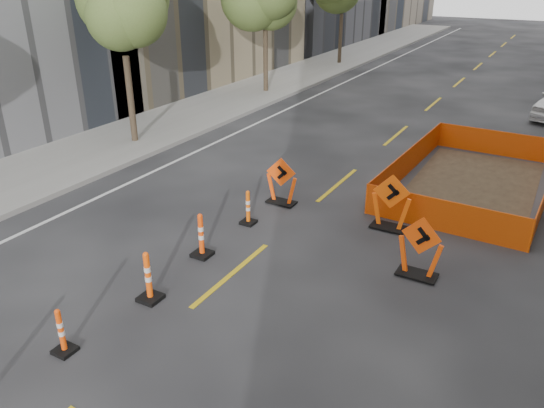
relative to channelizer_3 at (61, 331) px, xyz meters
The scene contains 12 objects.
ground_plane 1.29m from the channelizer_3, 16.42° to the right, with size 140.00×140.00×0.00m, color black.
sidewalk_left 14.06m from the channelizer_3, 123.93° to the left, with size 4.00×90.00×0.15m, color gray.
tree_l_b 12.74m from the channelizer_3, 126.87° to the left, with size 2.80×2.80×5.95m.
tree_l_c 21.34m from the channelizer_3, 110.23° to the left, with size 2.80×2.80×5.95m.
channelizer_3 is the anchor object (origin of this frame).
channelizer_4 2.01m from the channelizer_3, 83.04° to the left, with size 0.44×0.44×1.12m, color #FF520A, non-canonical shape.
channelizer_5 3.99m from the channelizer_3, 88.61° to the left, with size 0.43×0.43×1.10m, color #FF460A, non-canonical shape.
channelizer_6 5.98m from the channelizer_3, 88.60° to the left, with size 0.37×0.37×0.95m, color #EF5A0A, non-canonical shape.
chevron_sign_left 7.56m from the channelizer_3, 87.78° to the left, with size 0.93×0.56×1.40m, color #FF490A, non-canonical shape.
chevron_sign_center 8.31m from the channelizer_3, 65.09° to the left, with size 1.02×0.61×1.53m, color #FC560A, non-canonical shape.
chevron_sign_right 7.37m from the channelizer_3, 49.53° to the left, with size 0.98×0.59×1.46m, color #F3470A, non-canonical shape.
safety_fence 12.56m from the channelizer_3, 67.20° to the left, with size 4.17×7.10×0.89m, color #FF5E0D, non-canonical shape.
Camera 1 is at (5.77, -4.38, 6.34)m, focal length 35.00 mm.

